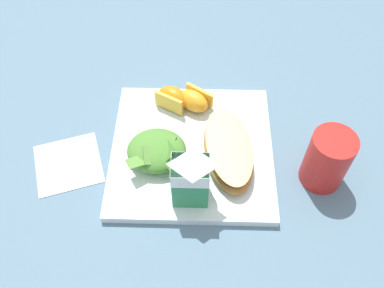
# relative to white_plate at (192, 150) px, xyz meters

# --- Properties ---
(ground) EXTENTS (3.00, 3.00, 0.00)m
(ground) POSITION_rel_white_plate_xyz_m (0.00, 0.00, -0.01)
(ground) COLOR slate
(white_plate) EXTENTS (0.28, 0.28, 0.02)m
(white_plate) POSITION_rel_white_plate_xyz_m (0.00, 0.00, 0.00)
(white_plate) COLOR silver
(white_plate) RESTS_ON ground
(cheesy_pizza_bread) EXTENTS (0.11, 0.18, 0.04)m
(cheesy_pizza_bread) POSITION_rel_white_plate_xyz_m (-0.06, 0.02, 0.03)
(cheesy_pizza_bread) COLOR #A87038
(cheesy_pizza_bread) RESTS_ON white_plate
(green_salad_pile) EXTENTS (0.10, 0.10, 0.04)m
(green_salad_pile) POSITION_rel_white_plate_xyz_m (0.06, 0.02, 0.03)
(green_salad_pile) COLOR #4C8433
(green_salad_pile) RESTS_ON white_plate
(milk_carton) EXTENTS (0.06, 0.05, 0.11)m
(milk_carton) POSITION_rel_white_plate_xyz_m (-0.00, 0.10, 0.07)
(milk_carton) COLOR #2D8451
(milk_carton) RESTS_ON white_plate
(orange_wedge_front) EXTENTS (0.07, 0.06, 0.04)m
(orange_wedge_front) POSITION_rel_white_plate_xyz_m (-0.00, -0.09, 0.03)
(orange_wedge_front) COLOR orange
(orange_wedge_front) RESTS_ON white_plate
(orange_wedge_middle) EXTENTS (0.07, 0.06, 0.04)m
(orange_wedge_middle) POSITION_rel_white_plate_xyz_m (0.04, -0.10, 0.03)
(orange_wedge_middle) COLOR orange
(orange_wedge_middle) RESTS_ON white_plate
(paper_napkin) EXTENTS (0.14, 0.14, 0.00)m
(paper_napkin) POSITION_rel_white_plate_xyz_m (0.22, 0.03, -0.01)
(paper_napkin) COLOR white
(paper_napkin) RESTS_ON ground
(drinking_red_cup) EXTENTS (0.07, 0.07, 0.11)m
(drinking_red_cup) POSITION_rel_white_plate_xyz_m (-0.22, 0.04, 0.04)
(drinking_red_cup) COLOR red
(drinking_red_cup) RESTS_ON ground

